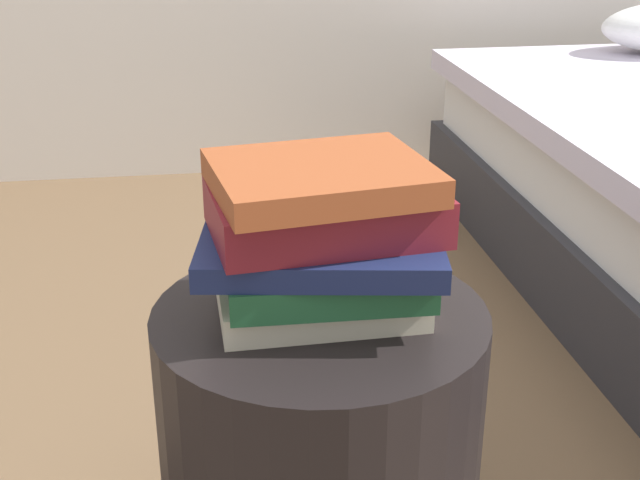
# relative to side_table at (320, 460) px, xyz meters

# --- Properties ---
(side_table) EXTENTS (0.43, 0.43, 0.46)m
(side_table) POSITION_rel_side_table_xyz_m (0.00, 0.00, 0.00)
(side_table) COLOR black
(side_table) RESTS_ON ground_plane
(book_cream) EXTENTS (0.26, 0.16, 0.04)m
(book_cream) POSITION_rel_side_table_xyz_m (-0.00, -0.00, 0.25)
(book_cream) COLOR beige
(book_cream) RESTS_ON side_table
(book_forest) EXTENTS (0.25, 0.20, 0.04)m
(book_forest) POSITION_rel_side_table_xyz_m (0.01, 0.00, 0.29)
(book_forest) COLOR #1E512D
(book_forest) RESTS_ON book_cream
(book_navy) EXTENTS (0.32, 0.24, 0.03)m
(book_navy) POSITION_rel_side_table_xyz_m (-0.00, -0.01, 0.32)
(book_navy) COLOR #19234C
(book_navy) RESTS_ON book_forest
(book_maroon) EXTENTS (0.29, 0.21, 0.06)m
(book_maroon) POSITION_rel_side_table_xyz_m (0.01, 0.00, 0.37)
(book_maroon) COLOR maroon
(book_maroon) RESTS_ON book_navy
(book_rust) EXTENTS (0.28, 0.24, 0.03)m
(book_rust) POSITION_rel_side_table_xyz_m (0.00, -0.01, 0.41)
(book_rust) COLOR #994723
(book_rust) RESTS_ON book_maroon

